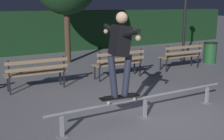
# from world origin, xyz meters

# --- Properties ---
(ground_plane) EXTENTS (90.00, 90.00, 0.00)m
(ground_plane) POSITION_xyz_m (0.00, 0.00, 0.00)
(ground_plane) COLOR gray
(hedge_backdrop) EXTENTS (24.00, 1.20, 1.92)m
(hedge_backdrop) POSITION_xyz_m (0.00, 9.41, 0.96)
(hedge_backdrop) COLOR #193D1E
(hedge_backdrop) RESTS_ON ground
(grind_rail) EXTENTS (4.11, 0.18, 0.44)m
(grind_rail) POSITION_xyz_m (0.00, 0.26, 0.34)
(grind_rail) COLOR gray
(grind_rail) RESTS_ON ground
(skateboard) EXTENTS (0.80, 0.28, 0.09)m
(skateboard) POSITION_xyz_m (-0.59, 0.26, 0.52)
(skateboard) COLOR black
(skateboard) RESTS_ON grind_rail
(skateboarder) EXTENTS (0.63, 1.40, 1.56)m
(skateboarder) POSITION_xyz_m (-0.59, 0.26, 1.45)
(skateboarder) COLOR black
(skateboarder) RESTS_ON skateboard
(park_bench_left_center) EXTENTS (1.61, 0.46, 0.88)m
(park_bench_left_center) POSITION_xyz_m (-1.31, 3.20, 0.54)
(park_bench_left_center) COLOR black
(park_bench_left_center) RESTS_ON ground
(park_bench_right_center) EXTENTS (1.61, 0.46, 0.88)m
(park_bench_right_center) POSITION_xyz_m (1.20, 3.20, 0.54)
(park_bench_right_center) COLOR black
(park_bench_right_center) RESTS_ON ground
(park_bench_rightmost) EXTENTS (1.61, 0.46, 0.88)m
(park_bench_rightmost) POSITION_xyz_m (3.72, 3.20, 0.54)
(park_bench_rightmost) COLOR black
(park_bench_rightmost) RESTS_ON ground
(trash_can) EXTENTS (0.52, 0.52, 0.80)m
(trash_can) POSITION_xyz_m (5.48, 3.51, 0.41)
(trash_can) COLOR #23562D
(trash_can) RESTS_ON ground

